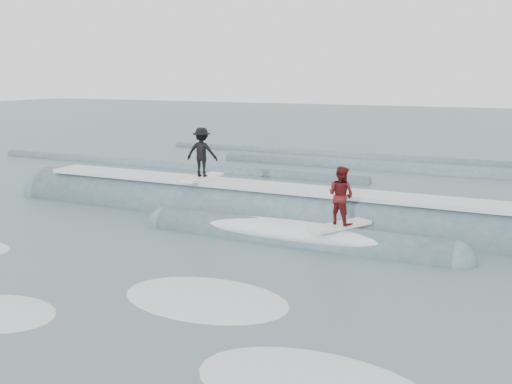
% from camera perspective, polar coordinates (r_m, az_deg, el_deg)
% --- Properties ---
extents(ground, '(160.00, 160.00, 0.00)m').
position_cam_1_polar(ground, '(14.08, -9.61, -8.50)').
color(ground, '#3A5155').
rests_on(ground, ground).
extents(breaking_wave, '(21.83, 3.87, 2.18)m').
position_cam_1_polar(breaking_wave, '(19.03, 1.64, -2.86)').
color(breaking_wave, '#38545F').
rests_on(breaking_wave, ground).
extents(surfer_black, '(1.23, 2.03, 1.83)m').
position_cam_1_polar(surfer_black, '(20.26, -5.43, 3.79)').
color(surfer_black, white).
rests_on(surfer_black, ground).
extents(surfer_red, '(1.47, 2.01, 1.75)m').
position_cam_1_polar(surfer_red, '(16.09, 8.47, -0.69)').
color(surfer_red, silver).
rests_on(surfer_red, ground).
extents(whitewater, '(13.81, 5.02, 0.10)m').
position_cam_1_polar(whitewater, '(12.10, -8.44, -11.91)').
color(whitewater, white).
rests_on(whitewater, ground).
extents(far_swells, '(34.77, 8.65, 0.80)m').
position_cam_1_polar(far_swells, '(30.51, 5.87, 2.53)').
color(far_swells, '#38545F').
rests_on(far_swells, ground).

